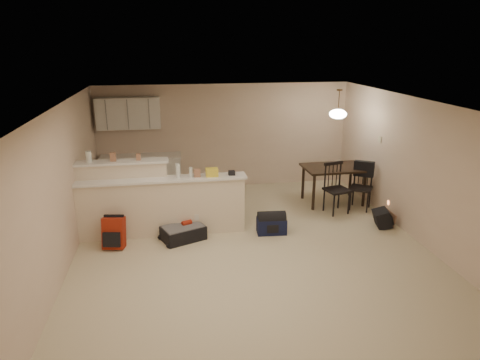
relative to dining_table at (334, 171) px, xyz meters
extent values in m
plane|color=beige|center=(-2.20, -1.97, -0.73)|extent=(7.00, 7.00, 0.00)
plane|color=white|center=(-2.20, -1.97, 1.77)|extent=(7.00, 7.00, 0.00)
cube|color=beige|center=(-2.20, 1.53, 0.52)|extent=(6.00, 0.02, 2.50)
cube|color=beige|center=(-2.20, -5.47, 0.52)|extent=(6.00, 0.02, 2.50)
cube|color=beige|center=(-5.20, -1.97, 0.52)|extent=(0.02, 7.00, 2.50)
cube|color=beige|center=(0.80, -1.97, 0.52)|extent=(0.02, 7.00, 2.50)
cube|color=beige|center=(-3.70, -1.07, -0.20)|extent=(3.00, 0.28, 1.05)
cube|color=white|center=(-3.70, -1.07, 0.34)|extent=(3.08, 0.38, 0.04)
cube|color=beige|center=(-4.40, -0.85, -0.05)|extent=(1.60, 0.24, 1.35)
cube|color=white|center=(-4.40, -0.85, 0.64)|extent=(1.68, 0.34, 0.04)
cube|color=white|center=(-4.40, 1.35, 1.17)|extent=(1.40, 0.34, 0.70)
cube|color=white|center=(-4.20, 1.22, -0.28)|extent=(1.80, 0.60, 0.90)
cube|color=beige|center=(0.79, -0.42, 0.77)|extent=(0.02, 0.12, 0.12)
cylinder|color=silver|center=(-4.95, -0.85, 0.76)|extent=(0.10, 0.10, 0.20)
cube|color=#A16F53|center=(-4.53, -0.85, 0.74)|extent=(0.10, 0.07, 0.16)
cube|color=#A16F53|center=(-4.09, -0.85, 0.72)|extent=(0.08, 0.06, 0.12)
cylinder|color=silver|center=(-3.40, -1.07, 0.49)|extent=(0.07, 0.07, 0.26)
cylinder|color=silver|center=(-3.17, -1.07, 0.45)|extent=(0.06, 0.06, 0.18)
cube|color=#A16F53|center=(-2.79, -1.07, 0.43)|extent=(0.22, 0.18, 0.14)
cube|color=#A16F53|center=(-2.42, -1.07, 0.40)|extent=(0.12, 0.10, 0.08)
cube|color=#A16F53|center=(-3.05, -1.07, 0.43)|extent=(0.11, 0.10, 0.14)
cube|color=black|center=(0.00, 0.00, 0.08)|extent=(1.33, 0.90, 0.04)
cylinder|color=black|center=(-0.57, -0.36, -0.33)|extent=(0.06, 0.06, 0.78)
cylinder|color=black|center=(0.58, -0.34, -0.33)|extent=(0.06, 0.06, 0.78)
cylinder|color=black|center=(-0.58, 0.34, -0.33)|extent=(0.06, 0.06, 0.78)
cylinder|color=black|center=(0.57, 0.36, -0.33)|extent=(0.06, 0.06, 0.78)
cylinder|color=brown|center=(0.00, 0.00, 1.52)|extent=(0.02, 0.02, 0.50)
cylinder|color=brown|center=(0.00, 0.00, 1.75)|extent=(0.12, 0.12, 0.03)
ellipsoid|color=white|center=(0.00, 0.00, 1.25)|extent=(0.36, 0.36, 0.20)
cube|color=black|center=(-3.36, -1.36, -0.60)|extent=(0.86, 0.72, 0.25)
cube|color=#A12412|center=(-4.55, -1.47, -0.45)|extent=(0.40, 0.29, 0.54)
cube|color=#121739|center=(-1.72, -1.36, -0.58)|extent=(0.56, 0.33, 0.30)
cube|color=black|center=(0.47, -1.42, -0.56)|extent=(0.34, 0.43, 0.33)
cube|color=#A16F53|center=(0.63, -1.36, -0.57)|extent=(0.09, 0.39, 0.30)
camera|label=1|loc=(-3.51, -8.50, 2.71)|focal=32.00mm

